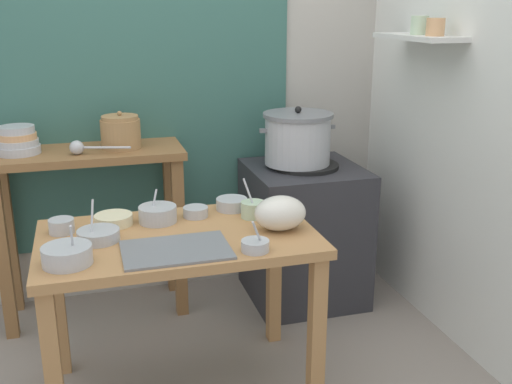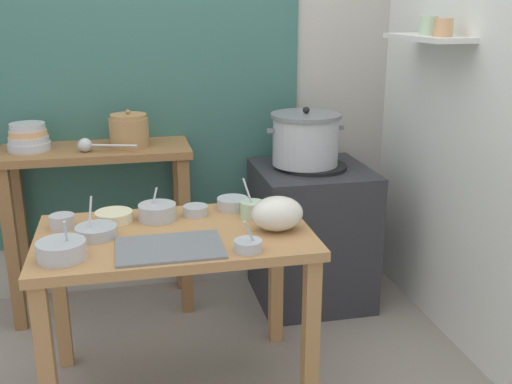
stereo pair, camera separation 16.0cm
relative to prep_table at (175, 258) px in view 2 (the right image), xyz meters
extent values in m
cube|color=#B2ADA3|center=(0.10, 1.09, 0.69)|extent=(4.40, 0.10, 2.60)
cube|color=#38665B|center=(-0.15, 1.03, 0.74)|extent=(1.90, 0.02, 2.10)
cube|color=silver|center=(1.40, 0.19, 0.69)|extent=(0.10, 3.20, 2.60)
cube|color=silver|center=(1.25, 0.39, 0.84)|extent=(0.20, 0.56, 0.02)
cylinder|color=tan|center=(1.25, 0.25, 0.89)|extent=(0.08, 0.08, 0.08)
cylinder|color=#B7D1AD|center=(1.25, 0.39, 0.90)|extent=(0.08, 0.08, 0.09)
cube|color=#B27F4C|center=(0.00, 0.00, 0.09)|extent=(1.10, 0.66, 0.04)
cube|color=#B27F4C|center=(-0.50, -0.28, -0.27)|extent=(0.06, 0.06, 0.68)
cube|color=#B27F4C|center=(0.50, -0.28, -0.27)|extent=(0.06, 0.06, 0.68)
cube|color=#B27F4C|center=(-0.50, 0.28, -0.27)|extent=(0.06, 0.06, 0.68)
cube|color=#B27F4C|center=(0.50, 0.28, -0.27)|extent=(0.06, 0.06, 0.68)
cube|color=olive|center=(-0.32, 0.82, 0.27)|extent=(0.96, 0.40, 0.04)
cube|color=olive|center=(-0.75, 0.67, -0.18)|extent=(0.06, 0.06, 0.86)
cube|color=olive|center=(0.11, 0.67, -0.18)|extent=(0.06, 0.06, 0.86)
cube|color=olive|center=(-0.75, 0.97, -0.18)|extent=(0.06, 0.06, 0.86)
cube|color=olive|center=(0.11, 0.97, -0.18)|extent=(0.06, 0.06, 0.86)
cube|color=#2D2D33|center=(0.81, 0.69, -0.23)|extent=(0.60, 0.60, 0.76)
cylinder|color=black|center=(0.81, 0.69, 0.16)|extent=(0.36, 0.36, 0.02)
cylinder|color=black|center=(0.69, 0.38, -0.16)|extent=(0.04, 0.02, 0.04)
cylinder|color=#B7BABF|center=(0.77, 0.71, 0.30)|extent=(0.35, 0.35, 0.25)
cylinder|color=slate|center=(0.77, 0.71, 0.43)|extent=(0.37, 0.37, 0.02)
sphere|color=black|center=(0.77, 0.71, 0.46)|extent=(0.04, 0.04, 0.04)
cube|color=slate|center=(0.57, 0.71, 0.36)|extent=(0.04, 0.02, 0.02)
cube|color=slate|center=(0.96, 0.71, 0.36)|extent=(0.04, 0.02, 0.02)
cylinder|color=#A37A4C|center=(-0.15, 0.82, 0.36)|extent=(0.20, 0.20, 0.15)
cylinder|color=#A37A4C|center=(-0.15, 0.82, 0.45)|extent=(0.18, 0.18, 0.02)
sphere|color=#A37A4C|center=(-0.15, 0.82, 0.47)|extent=(0.02, 0.02, 0.02)
cylinder|color=#B7BABF|center=(-0.64, 0.83, 0.31)|extent=(0.21, 0.21, 0.04)
cylinder|color=#B7BABF|center=(-0.64, 0.83, 0.35)|extent=(0.20, 0.20, 0.03)
cylinder|color=tan|center=(-0.64, 0.83, 0.38)|extent=(0.18, 0.18, 0.03)
cylinder|color=#B7BABF|center=(-0.64, 0.83, 0.41)|extent=(0.17, 0.17, 0.03)
sphere|color=#B7BABF|center=(-0.37, 0.74, 0.33)|extent=(0.07, 0.07, 0.07)
cylinder|color=#B7BABF|center=(-0.22, 0.69, 0.33)|extent=(0.22, 0.07, 0.01)
cube|color=slate|center=(-0.03, -0.17, 0.12)|extent=(0.40, 0.28, 0.01)
ellipsoid|color=silver|center=(0.41, -0.06, 0.18)|extent=(0.21, 0.17, 0.14)
cylinder|color=#B7D1AD|center=(0.35, 0.11, 0.15)|extent=(0.10, 0.10, 0.07)
cylinder|color=beige|center=(0.35, 0.11, 0.17)|extent=(0.09, 0.09, 0.01)
cylinder|color=#B7BABF|center=(0.34, 0.10, 0.20)|extent=(0.06, 0.09, 0.17)
cylinder|color=#B7BABF|center=(-0.42, -0.18, 0.14)|extent=(0.18, 0.18, 0.07)
cylinder|color=#337238|center=(-0.42, -0.18, 0.17)|extent=(0.15, 0.15, 0.01)
cylinder|color=#B7BABF|center=(-0.40, -0.18, 0.19)|extent=(0.01, 0.07, 0.15)
cylinder|color=#B7BABF|center=(0.25, -0.25, 0.13)|extent=(0.11, 0.11, 0.04)
cylinder|color=maroon|center=(0.25, -0.25, 0.15)|extent=(0.09, 0.09, 0.01)
cylinder|color=#B7BABF|center=(0.26, -0.26, 0.18)|extent=(0.07, 0.05, 0.13)
cylinder|color=beige|center=(-0.24, 0.18, 0.13)|extent=(0.16, 0.16, 0.04)
cylinder|color=maroon|center=(-0.24, 0.18, 0.15)|extent=(0.13, 0.13, 0.01)
cylinder|color=#B7BABF|center=(-0.30, 0.02, 0.13)|extent=(0.16, 0.16, 0.05)
cylinder|color=brown|center=(-0.30, 0.02, 0.15)|extent=(0.14, 0.14, 0.01)
cylinder|color=#B7BABF|center=(-0.32, 0.02, 0.19)|extent=(0.03, 0.09, 0.16)
cylinder|color=#B7BABF|center=(-0.44, 0.15, 0.14)|extent=(0.10, 0.10, 0.06)
cylinder|color=beige|center=(-0.44, 0.15, 0.16)|extent=(0.09, 0.09, 0.01)
cylinder|color=#B7BABF|center=(-0.06, 0.17, 0.15)|extent=(0.16, 0.16, 0.07)
cylinder|color=maroon|center=(-0.06, 0.17, 0.17)|extent=(0.14, 0.14, 0.01)
cylinder|color=#B7BABF|center=(-0.07, 0.18, 0.18)|extent=(0.05, 0.06, 0.13)
cylinder|color=#B7BABF|center=(0.28, 0.24, 0.14)|extent=(0.14, 0.14, 0.05)
cylinder|color=maroon|center=(0.28, 0.24, 0.16)|extent=(0.12, 0.12, 0.01)
cylinder|color=#B7BABF|center=(0.11, 0.19, 0.13)|extent=(0.11, 0.11, 0.04)
cylinder|color=#BFB28C|center=(0.11, 0.19, 0.15)|extent=(0.09, 0.09, 0.01)
camera|label=1|loc=(-0.32, -2.24, 0.99)|focal=42.09mm
camera|label=2|loc=(-0.16, -2.28, 0.99)|focal=42.09mm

